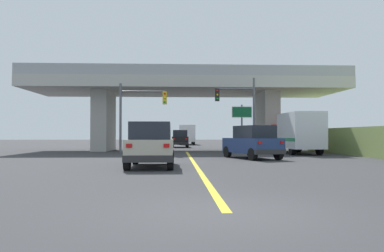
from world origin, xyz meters
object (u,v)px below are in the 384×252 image
traffic_signal_farside (137,108)px  semi_truck_distant (187,134)px  suv_lead (151,145)px  box_truck (297,133)px  sedan_oncoming (180,139)px  suv_crossing (252,142)px  highway_sign (242,117)px  traffic_signal_nearside (241,106)px

traffic_signal_farside → semi_truck_distant: size_ratio=0.72×
suv_lead → box_truck: (10.53, 11.57, 0.62)m
sedan_oncoming → suv_lead: bearing=-93.4°
box_truck → suv_lead: bearing=-132.3°
suv_crossing → traffic_signal_farside: 9.57m
traffic_signal_farside → highway_sign: (8.64, 4.18, -0.42)m
traffic_signal_nearside → highway_sign: (0.73, 3.78, -0.63)m
suv_lead → highway_sign: bearing=65.7°
semi_truck_distant → sedan_oncoming: bearing=-95.2°
suv_crossing → traffic_signal_nearside: (0.32, 5.69, 2.63)m
suv_lead → box_truck: bearing=47.7°
sedan_oncoming → highway_sign: bearing=-66.3°
highway_sign → sedan_oncoming: bearing=113.7°
suv_crossing → semi_truck_distant: (-3.03, 34.09, 0.54)m
suv_crossing → box_truck: (4.71, 5.82, 0.62)m
traffic_signal_nearside → box_truck: bearing=1.8°
sedan_oncoming → traffic_signal_nearside: (4.51, -15.69, 2.63)m
semi_truck_distant → suv_lead: bearing=-94.0°
box_truck → traffic_signal_farside: (-12.31, -0.54, 1.80)m
traffic_signal_farside → highway_sign: size_ratio=1.30×
box_truck → semi_truck_distant: size_ratio=0.92×
semi_truck_distant → highway_sign: bearing=-80.6°
suv_lead → sedan_oncoming: 27.17m
suv_lead → semi_truck_distant: bearing=86.0°
suv_lead → traffic_signal_farside: 11.44m
traffic_signal_nearside → semi_truck_distant: traffic_signal_nearside is taller
suv_crossing → sedan_oncoming: size_ratio=1.01×
highway_sign → semi_truck_distant: bearing=99.4°
suv_lead → suv_crossing: bearing=44.6°
box_truck → traffic_signal_nearside: traffic_signal_nearside is taller
suv_crossing → semi_truck_distant: size_ratio=0.64×
suv_crossing → semi_truck_distant: semi_truck_distant is taller
suv_lead → traffic_signal_farside: size_ratio=0.83×
box_truck → sedan_oncoming: box_truck is taller
sedan_oncoming → highway_sign: 13.16m
box_truck → sedan_oncoming: 17.93m
box_truck → semi_truck_distant: box_truck is taller
traffic_signal_nearside → highway_sign: traffic_signal_nearside is taller
suv_lead → traffic_signal_nearside: traffic_signal_nearside is taller
traffic_signal_nearside → suv_crossing: bearing=-93.2°
suv_crossing → box_truck: bearing=32.6°
sedan_oncoming → semi_truck_distant: bearing=84.8°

